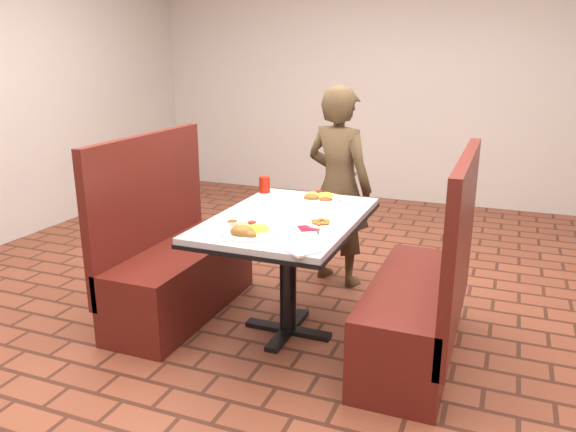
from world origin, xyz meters
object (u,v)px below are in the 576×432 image
object	(u,v)px
far_dinner_plate	(319,196)
red_tumbler	(265,185)
booth_bench_left	(175,265)
booth_bench_right	(422,304)
near_dinner_plate	(248,228)
dining_table	(288,232)
diner_person	(339,187)
plantain_plate	(321,223)

from	to	relation	value
far_dinner_plate	red_tumbler	xyz separation A→B (m)	(-0.41, 0.05, 0.03)
booth_bench_left	far_dinner_plate	distance (m)	1.05
booth_bench_left	booth_bench_right	size ratio (longest dim) A/B	1.00
far_dinner_plate	near_dinner_plate	bearing A→B (deg)	-98.17
dining_table	booth_bench_left	distance (m)	0.86
booth_bench_right	diner_person	xyz separation A→B (m)	(-0.76, 0.91, 0.40)
near_dinner_plate	plantain_plate	distance (m)	0.43
near_dinner_plate	red_tumbler	distance (m)	0.91
diner_person	plantain_plate	distance (m)	1.03
dining_table	booth_bench_right	distance (m)	0.86
diner_person	far_dinner_plate	distance (m)	0.49
far_dinner_plate	plantain_plate	size ratio (longest dim) A/B	1.72
booth_bench_left	diner_person	size ratio (longest dim) A/B	0.82
dining_table	red_tumbler	xyz separation A→B (m)	(-0.36, 0.47, 0.15)
booth_bench_right	diner_person	size ratio (longest dim) A/B	0.82
plantain_plate	red_tumbler	size ratio (longest dim) A/B	1.57
booth_bench_left	plantain_plate	world-z (taller)	booth_bench_left
dining_table	plantain_plate	xyz separation A→B (m)	(0.24, -0.10, 0.11)
near_dinner_plate	red_tumbler	xyz separation A→B (m)	(-0.29, 0.87, 0.02)
dining_table	near_dinner_plate	size ratio (longest dim) A/B	4.02
booth_bench_left	booth_bench_right	xyz separation A→B (m)	(1.60, 0.00, 0.00)
dining_table	diner_person	distance (m)	0.91
dining_table	far_dinner_plate	xyz separation A→B (m)	(0.05, 0.42, 0.12)
booth_bench_left	booth_bench_right	bearing A→B (deg)	0.00
booth_bench_right	booth_bench_left	bearing A→B (deg)	180.00
dining_table	near_dinner_plate	xyz separation A→B (m)	(-0.07, -0.39, 0.13)
booth_bench_left	plantain_plate	xyz separation A→B (m)	(1.04, -0.10, 0.43)
red_tumbler	booth_bench_right	bearing A→B (deg)	-22.25
plantain_plate	booth_bench_right	bearing A→B (deg)	10.01
booth_bench_left	diner_person	distance (m)	1.30
diner_person	booth_bench_right	bearing A→B (deg)	147.81
booth_bench_right	red_tumbler	distance (m)	1.34
booth_bench_left	plantain_plate	size ratio (longest dim) A/B	7.00
dining_table	far_dinner_plate	bearing A→B (deg)	83.50
plantain_plate	diner_person	bearing A→B (deg)	101.35
booth_bench_left	near_dinner_plate	size ratio (longest dim) A/B	3.98
far_dinner_plate	dining_table	bearing A→B (deg)	-96.50
booth_bench_right	far_dinner_plate	size ratio (longest dim) A/B	4.07
booth_bench_right	far_dinner_plate	xyz separation A→B (m)	(-0.75, 0.42, 0.45)
booth_bench_right	red_tumbler	size ratio (longest dim) A/B	11.00
near_dinner_plate	red_tumbler	size ratio (longest dim) A/B	2.76
booth_bench_left	near_dinner_plate	world-z (taller)	booth_bench_left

